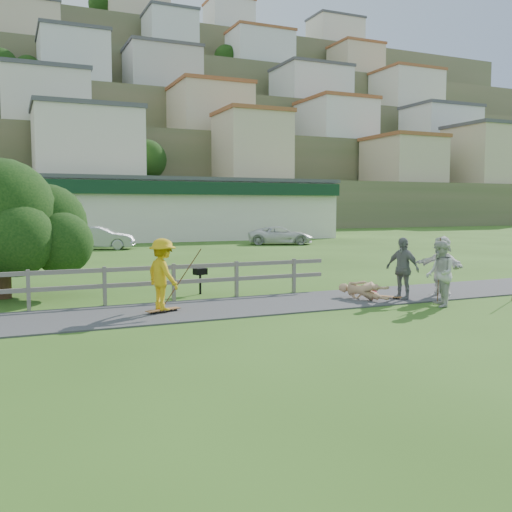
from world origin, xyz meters
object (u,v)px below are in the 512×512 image
object	(u,v)px
spectator_a	(440,274)
bbq	(200,281)
skater_fallen	(363,291)
tree	(2,236)
spectator_d	(442,267)
car_white	(281,235)
car_silver	(99,238)
skater_rider	(163,278)
spectator_b	(402,269)

from	to	relation	value
spectator_a	bbq	xyz separation A→B (m)	(-5.40, 4.83, -0.51)
skater_fallen	tree	size ratio (longest dim) A/B	0.32
skater_fallen	spectator_a	world-z (taller)	spectator_a
skater_fallen	bbq	world-z (taller)	bbq
spectator_d	tree	distance (m)	13.39
spectator_a	spectator_d	distance (m)	1.75
spectator_d	car_white	distance (m)	24.62
skater_fallen	spectator_a	distance (m)	2.25
tree	car_silver	bearing A→B (deg)	73.63
spectator_a	car_white	world-z (taller)	spectator_a
tree	spectator_d	bearing A→B (deg)	-22.61
bbq	car_silver	bearing A→B (deg)	72.84
spectator_a	bbq	world-z (taller)	spectator_a
car_silver	skater_rider	bearing A→B (deg)	-165.10
skater_rider	car_silver	size ratio (longest dim) A/B	0.42
tree	bbq	distance (m)	6.13
spectator_d	tree	world-z (taller)	tree
spectator_b	bbq	size ratio (longest dim) A/B	2.27
spectator_d	spectator_a	bearing A→B (deg)	-51.30
skater_rider	spectator_a	distance (m)	7.60
car_silver	bbq	bearing A→B (deg)	-160.40
skater_fallen	spectator_d	distance (m)	2.68
spectator_b	bbq	distance (m)	6.25
spectator_b	car_white	distance (m)	24.98
spectator_b	bbq	bearing A→B (deg)	-142.20
skater_rider	bbq	size ratio (longest dim) A/B	2.26
skater_fallen	car_silver	distance (m)	24.25
skater_fallen	bbq	bearing A→B (deg)	123.04
car_silver	bbq	xyz separation A→B (m)	(0.11, -20.73, -0.32)
spectator_d	car_silver	world-z (taller)	spectator_d
spectator_b	spectator_d	xyz separation A→B (m)	(1.44, -0.05, 0.01)
spectator_b	skater_fallen	bearing A→B (deg)	-124.81
skater_rider	spectator_a	bearing A→B (deg)	-122.74
tree	bbq	xyz separation A→B (m)	(5.74, -1.59, -1.47)
spectator_a	tree	xyz separation A→B (m)	(-11.14, 6.42, 0.96)
skater_fallen	spectator_b	bearing A→B (deg)	-35.61
tree	skater_fallen	bearing A→B (deg)	-25.96
car_silver	car_white	size ratio (longest dim) A/B	0.94
skater_rider	bbq	world-z (taller)	skater_rider
spectator_b	car_silver	size ratio (longest dim) A/B	0.42
skater_fallen	car_white	distance (m)	25.03
skater_rider	bbq	xyz separation A→B (m)	(1.91, 2.76, -0.52)
spectator_b	spectator_a	bearing A→B (deg)	-7.41
car_white	tree	distance (m)	26.34
spectator_b	skater_rider	bearing A→B (deg)	-114.02
spectator_b	car_white	bearing A→B (deg)	144.22
car_silver	car_white	world-z (taller)	car_silver
car_white	spectator_d	bearing A→B (deg)	-173.00
spectator_b	tree	xyz separation A→B (m)	(-10.89, 5.09, 0.95)
skater_rider	spectator_b	distance (m)	7.11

